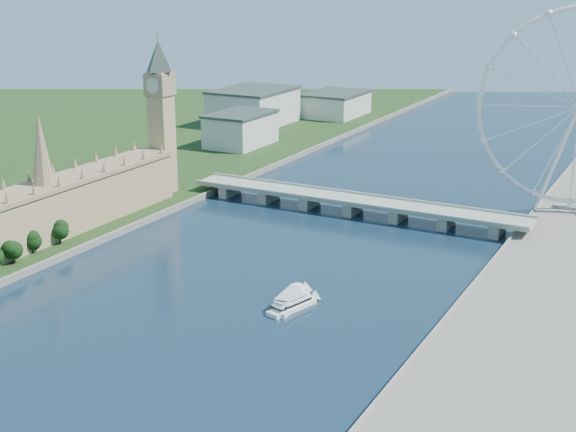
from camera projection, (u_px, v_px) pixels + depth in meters
The scene contains 6 objects.
parliament_range at pixel (47, 210), 442.12m from camera, with size 24.00×200.00×70.00m.
big_ben at pixel (160, 97), 519.22m from camera, with size 20.02×20.02×110.00m.
westminster_bridge at pixel (353, 203), 498.15m from camera, with size 220.00×22.00×9.50m.
city_skyline at pixel (514, 124), 697.25m from camera, with size 505.00×280.00×32.00m.
tour_boat_near at pixel (292, 309), 358.67m from camera, with size 7.37×28.90×6.38m, color white, non-canonical shape.
tour_boat_far at pixel (290, 306), 362.62m from camera, with size 8.34×32.49×7.21m, color white, non-canonical shape.
Camera 1 is at (188.11, -141.84, 145.37)m, focal length 50.00 mm.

